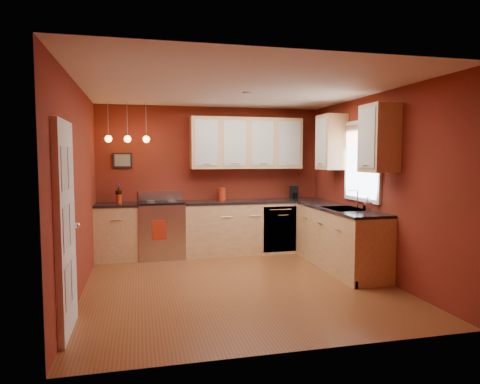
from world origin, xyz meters
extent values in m
plane|color=brown|center=(0.00, 0.00, 0.00)|extent=(4.20, 4.20, 0.00)
cube|color=white|center=(0.00, 0.00, 2.60)|extent=(4.00, 4.20, 0.02)
cube|color=maroon|center=(0.00, 2.10, 1.30)|extent=(4.00, 0.02, 2.60)
cube|color=maroon|center=(0.00, -2.10, 1.30)|extent=(4.00, 0.02, 2.60)
cube|color=maroon|center=(-2.00, 0.00, 1.30)|extent=(0.02, 4.20, 2.60)
cube|color=maroon|center=(2.00, 0.00, 1.30)|extent=(0.02, 4.20, 2.60)
cube|color=#E2BC79|center=(-1.65, 1.80, 0.45)|extent=(0.70, 0.60, 0.90)
cube|color=#E2BC79|center=(0.73, 1.80, 0.45)|extent=(2.54, 0.60, 0.90)
cube|color=#E2BC79|center=(1.70, 0.45, 0.45)|extent=(0.60, 2.10, 0.90)
cube|color=black|center=(-1.65, 1.80, 0.92)|extent=(0.70, 0.62, 0.04)
cube|color=black|center=(0.73, 1.80, 0.92)|extent=(2.54, 0.62, 0.04)
cube|color=black|center=(1.70, 0.45, 0.92)|extent=(0.62, 2.10, 0.04)
cube|color=silver|center=(-0.92, 1.80, 0.46)|extent=(0.76, 0.64, 0.92)
cube|color=black|center=(-0.92, 1.50, 0.48)|extent=(0.55, 0.02, 0.32)
cylinder|color=silver|center=(-0.92, 1.49, 0.72)|extent=(0.60, 0.02, 0.02)
cube|color=black|center=(-0.92, 1.80, 0.94)|extent=(0.76, 0.60, 0.03)
cylinder|color=gray|center=(-1.10, 1.66, 0.95)|extent=(0.16, 0.16, 0.01)
cylinder|color=gray|center=(-0.74, 1.66, 0.95)|extent=(0.16, 0.16, 0.01)
cylinder|color=gray|center=(-1.10, 1.94, 0.95)|extent=(0.16, 0.16, 0.01)
cylinder|color=gray|center=(-0.74, 1.94, 0.95)|extent=(0.16, 0.16, 0.01)
cube|color=silver|center=(-0.92, 2.10, 1.03)|extent=(0.76, 0.04, 0.16)
cube|color=silver|center=(1.10, 1.51, 0.45)|extent=(0.60, 0.02, 0.80)
cube|color=gray|center=(1.70, 0.30, 0.92)|extent=(0.50, 0.70, 0.05)
cube|color=black|center=(1.70, 0.47, 0.91)|extent=(0.42, 0.30, 0.02)
cube|color=black|center=(1.70, 0.13, 0.91)|extent=(0.42, 0.30, 0.02)
cylinder|color=silver|center=(1.92, 0.30, 1.08)|extent=(0.02, 0.02, 0.28)
cylinder|color=silver|center=(1.85, 0.30, 1.21)|extent=(0.16, 0.02, 0.02)
cube|color=white|center=(1.98, 0.30, 1.65)|extent=(0.04, 1.02, 1.22)
cube|color=white|center=(1.97, 0.30, 1.65)|extent=(0.01, 0.90, 1.10)
cube|color=#9C694E|center=(1.95, 0.30, 2.02)|extent=(0.02, 0.96, 0.36)
cube|color=white|center=(-1.97, -1.20, 1.02)|extent=(0.06, 0.82, 2.05)
cube|color=silver|center=(-1.94, -1.38, 1.60)|extent=(0.00, 0.28, 0.40)
cube|color=silver|center=(-1.94, -1.02, 1.60)|extent=(0.00, 0.28, 0.40)
cube|color=silver|center=(-1.94, -1.38, 1.05)|extent=(0.00, 0.28, 0.40)
cube|color=silver|center=(-1.94, -1.02, 1.05)|extent=(0.00, 0.28, 0.40)
cube|color=silver|center=(-1.94, -1.38, 0.50)|extent=(0.00, 0.28, 0.40)
cube|color=silver|center=(-1.94, -1.02, 0.50)|extent=(0.00, 0.28, 0.40)
sphere|color=silver|center=(-1.91, -0.87, 1.00)|extent=(0.06, 0.06, 0.06)
cube|color=#E2BC79|center=(0.60, 1.93, 1.95)|extent=(2.00, 0.35, 0.90)
cube|color=#E2BC79|center=(1.82, 0.32, 1.95)|extent=(0.35, 1.95, 0.90)
cube|color=black|center=(-1.55, 2.08, 1.65)|extent=(0.32, 0.03, 0.26)
cylinder|color=gray|center=(-1.75, 1.75, 2.30)|extent=(0.01, 0.01, 0.60)
sphere|color=#FFA53F|center=(-1.75, 1.75, 2.00)|extent=(0.11, 0.11, 0.11)
cylinder|color=gray|center=(-1.45, 1.75, 2.30)|extent=(0.01, 0.01, 0.60)
sphere|color=#FFA53F|center=(-1.45, 1.75, 2.00)|extent=(0.11, 0.11, 0.11)
cylinder|color=gray|center=(-1.15, 1.75, 2.30)|extent=(0.01, 0.01, 0.60)
sphere|color=#FFA53F|center=(-1.15, 1.75, 2.00)|extent=(0.11, 0.11, 0.11)
cylinder|color=#A72612|center=(0.16, 1.93, 1.04)|extent=(0.14, 0.14, 0.20)
cylinder|color=#A72612|center=(0.16, 1.93, 1.15)|extent=(0.15, 0.15, 0.02)
cylinder|color=#A72612|center=(-1.61, 1.82, 1.01)|extent=(0.09, 0.09, 0.15)
imported|color=#A72612|center=(-1.61, 1.82, 1.17)|extent=(0.15, 0.15, 0.20)
cube|color=black|center=(1.52, 1.95, 1.06)|extent=(0.21, 0.19, 0.24)
cylinder|color=black|center=(1.52, 1.90, 1.00)|extent=(0.12, 0.12, 0.11)
imported|color=silver|center=(1.84, -0.12, 1.04)|extent=(0.10, 0.10, 0.21)
cube|color=#A72612|center=(-0.98, 1.47, 0.52)|extent=(0.23, 0.02, 0.32)
camera|label=1|loc=(-1.27, -5.51, 1.70)|focal=32.00mm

